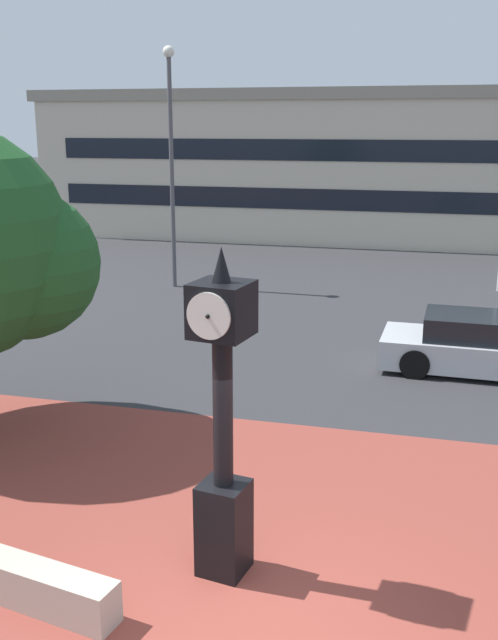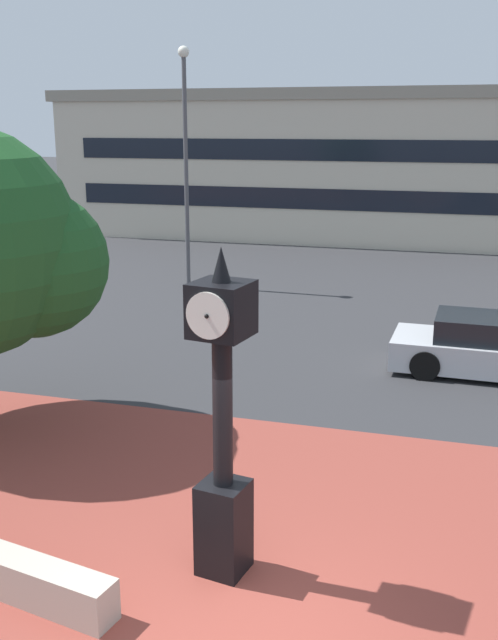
# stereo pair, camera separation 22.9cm
# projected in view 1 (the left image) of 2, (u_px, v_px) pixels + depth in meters

# --- Properties ---
(ground_plane) EXTENTS (200.00, 200.00, 0.00)m
(ground_plane) POSITION_uv_depth(u_px,v_px,m) (245.00, 635.00, 7.89)
(ground_plane) COLOR #2D2D30
(plaza_brick_paving) EXTENTS (44.00, 9.73, 0.01)m
(plaza_brick_paving) POSITION_uv_depth(u_px,v_px,m) (263.00, 587.00, 8.70)
(plaza_brick_paving) COLOR brown
(plaza_brick_paving) RESTS_ON ground
(street_clock) EXTENTS (0.71, 0.76, 4.00)m
(street_clock) POSITION_uv_depth(u_px,v_px,m) (223.00, 432.00, 8.57)
(street_clock) COLOR black
(street_clock) RESTS_ON ground
(car_street_mid) EXTENTS (4.13, 1.95, 1.28)m
(car_street_mid) POSITION_uv_depth(u_px,v_px,m) (475.00, 347.00, 16.12)
(car_street_mid) COLOR #B7BABF
(car_street_mid) RESTS_ON ground
(civic_building) EXTENTS (30.31, 11.45, 6.74)m
(civic_building) POSITION_uv_depth(u_px,v_px,m) (367.00, 163.00, 36.45)
(civic_building) COLOR beige
(civic_building) RESTS_ON ground
(street_lamp_post) EXTENTS (0.36, 0.36, 7.60)m
(street_lamp_post) POSITION_uv_depth(u_px,v_px,m) (171.00, 146.00, 23.51)
(street_lamp_post) COLOR #4C4C51
(street_lamp_post) RESTS_ON ground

